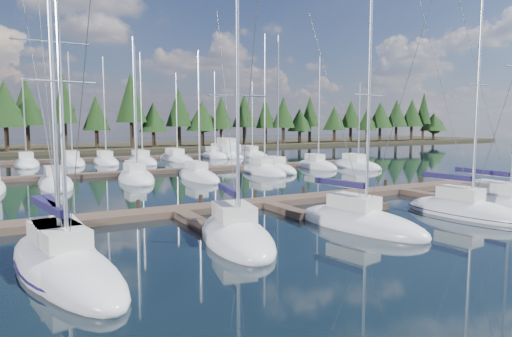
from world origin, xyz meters
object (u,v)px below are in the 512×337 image
front_sailboat_3 (359,223)px  front_sailboat_4 (465,211)px  front_sailboat_2 (236,236)px  front_sailboat_0 (64,265)px  motor_yacht_right (226,154)px  front_sailboat_5 (502,204)px  front_sailboat_1 (59,259)px  main_dock (268,204)px

front_sailboat_3 → front_sailboat_4: (7.50, -0.73, 0.01)m
front_sailboat_2 → front_sailboat_4: size_ratio=0.88×
front_sailboat_0 → motor_yacht_right: (28.59, 47.18, 0.27)m
front_sailboat_0 → front_sailboat_2: (7.52, 0.85, 0.00)m
front_sailboat_0 → front_sailboat_3: bearing=0.7°
front_sailboat_0 → front_sailboat_2: front_sailboat_0 is taller
front_sailboat_0 → front_sailboat_5: (25.95, -0.21, 0.03)m
front_sailboat_1 → motor_yacht_right: 54.45m
main_dock → front_sailboat_2: 8.73m
front_sailboat_2 → front_sailboat_3: 6.90m
front_sailboat_0 → front_sailboat_2: size_ratio=1.04×
main_dock → front_sailboat_0: 15.14m
front_sailboat_4 → front_sailboat_1: bearing=176.2°
front_sailboat_2 → front_sailboat_5: size_ratio=0.76×
front_sailboat_3 → front_sailboat_5: (11.56, -0.40, 0.02)m
front_sailboat_4 → front_sailboat_5: bearing=4.7°
main_dock → front_sailboat_1: bearing=-153.2°
front_sailboat_1 → front_sailboat_3: bearing=-2.8°
front_sailboat_3 → front_sailboat_0: bearing=-179.3°
main_dock → front_sailboat_4: bearing=-42.8°
front_sailboat_2 → front_sailboat_4: bearing=-5.6°
motor_yacht_right → front_sailboat_4: bearing=-98.0°
main_dock → motor_yacht_right: 42.55m
front_sailboat_0 → motor_yacht_right: size_ratio=1.25×
main_dock → front_sailboat_5: front_sailboat_5 is taller
main_dock → front_sailboat_1: front_sailboat_1 is taller
front_sailboat_4 → motor_yacht_right: size_ratio=1.38×
front_sailboat_5 → motor_yacht_right: front_sailboat_5 is taller
front_sailboat_0 → front_sailboat_5: size_ratio=0.78×
front_sailboat_4 → motor_yacht_right: front_sailboat_4 is taller
front_sailboat_3 → front_sailboat_4: bearing=-5.6°
front_sailboat_0 → front_sailboat_1: size_ratio=0.83×
front_sailboat_2 → front_sailboat_4: front_sailboat_4 is taller
front_sailboat_0 → front_sailboat_4: front_sailboat_4 is taller
front_sailboat_1 → front_sailboat_5: (26.02, -1.11, 0.01)m
front_sailboat_0 → front_sailboat_1: front_sailboat_1 is taller
front_sailboat_4 → front_sailboat_5: (4.06, 0.34, 0.00)m
motor_yacht_right → front_sailboat_5: bearing=-93.2°
front_sailboat_3 → front_sailboat_4: 7.53m
front_sailboat_3 → front_sailboat_5: size_ratio=0.78×
front_sailboat_0 → front_sailboat_2: 7.57m
front_sailboat_1 → motor_yacht_right: (28.66, 46.29, 0.25)m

